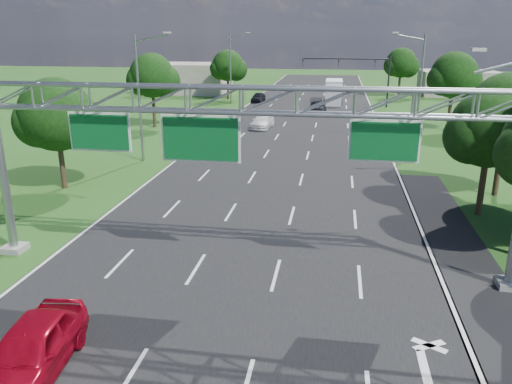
% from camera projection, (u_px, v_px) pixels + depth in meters
% --- Properties ---
extents(ground, '(220.00, 220.00, 0.00)m').
position_uv_depth(ground, '(282.00, 166.00, 39.41)').
color(ground, '#264E17').
rests_on(ground, ground).
extents(road, '(18.00, 180.00, 0.02)m').
position_uv_depth(road, '(282.00, 166.00, 39.41)').
color(road, black).
rests_on(road, ground).
extents(road_flare, '(3.00, 30.00, 0.02)m').
position_uv_depth(road_flare, '(464.00, 264.00, 22.82)').
color(road_flare, black).
rests_on(road_flare, ground).
extents(sign_gantry, '(23.50, 1.00, 9.56)m').
position_uv_depth(sign_gantry, '(244.00, 115.00, 20.34)').
color(sign_gantry, gray).
rests_on(sign_gantry, ground).
extents(traffic_signal, '(12.21, 0.24, 7.00)m').
position_uv_depth(traffic_signal, '(363.00, 70.00, 69.60)').
color(traffic_signal, black).
rests_on(traffic_signal, ground).
extents(streetlight_l_near, '(2.97, 0.22, 10.16)m').
position_uv_depth(streetlight_l_near, '(141.00, 92.00, 39.43)').
color(streetlight_l_near, gray).
rests_on(streetlight_l_near, ground).
extents(streetlight_l_far, '(2.97, 0.22, 10.16)m').
position_uv_depth(streetlight_l_far, '(232.00, 65.00, 72.33)').
color(streetlight_l_far, gray).
rests_on(streetlight_l_far, ground).
extents(streetlight_r_mid, '(2.97, 0.22, 10.16)m').
position_uv_depth(streetlight_r_mid, '(418.00, 85.00, 45.39)').
color(streetlight_r_mid, gray).
rests_on(streetlight_r_mid, ground).
extents(tree_verge_la, '(5.76, 4.80, 7.40)m').
position_uv_depth(tree_verge_la, '(58.00, 118.00, 32.60)').
color(tree_verge_la, '#2D2116').
rests_on(tree_verge_la, ground).
extents(tree_verge_lb, '(5.76, 4.80, 8.06)m').
position_uv_depth(tree_verge_lb, '(153.00, 78.00, 54.32)').
color(tree_verge_lb, '#2D2116').
rests_on(tree_verge_lb, ground).
extents(tree_verge_lc, '(5.76, 4.80, 7.62)m').
position_uv_depth(tree_verge_lc, '(228.00, 67.00, 77.50)').
color(tree_verge_lc, '#2D2116').
rests_on(tree_verge_lc, ground).
extents(tree_verge_rd, '(5.76, 4.80, 8.28)m').
position_uv_depth(tree_verge_rd, '(454.00, 77.00, 52.20)').
color(tree_verge_rd, '#2D2116').
rests_on(tree_verge_rd, ground).
extents(tree_verge_re, '(5.76, 4.80, 7.84)m').
position_uv_depth(tree_verge_re, '(401.00, 64.00, 80.84)').
color(tree_verge_re, '#2D2116').
rests_on(tree_verge_re, ground).
extents(building_left, '(14.00, 10.00, 5.00)m').
position_uv_depth(building_left, '(187.00, 78.00, 87.12)').
color(building_left, gray).
rests_on(building_left, ground).
extents(building_right, '(12.00, 9.00, 4.00)m').
position_uv_depth(building_right, '(458.00, 83.00, 84.03)').
color(building_right, gray).
rests_on(building_right, ground).
extents(red_coupe, '(2.60, 5.25, 1.72)m').
position_uv_depth(red_coupe, '(31.00, 350.00, 15.21)').
color(red_coupe, '#A1071A').
rests_on(red_coupe, ground).
extents(car_queue_a, '(2.42, 5.07, 1.43)m').
position_uv_depth(car_queue_a, '(263.00, 121.00, 55.21)').
color(car_queue_a, white).
rests_on(car_queue_a, ground).
extents(car_queue_b, '(2.36, 4.66, 1.26)m').
position_uv_depth(car_queue_b, '(318.00, 106.00, 67.20)').
color(car_queue_b, black).
rests_on(car_queue_b, ground).
extents(car_queue_c, '(1.93, 4.30, 1.43)m').
position_uv_depth(car_queue_c, '(258.00, 97.00, 75.75)').
color(car_queue_c, black).
rests_on(car_queue_c, ground).
extents(car_queue_d, '(1.37, 3.86, 1.27)m').
position_uv_depth(car_queue_d, '(365.00, 118.00, 58.12)').
color(car_queue_d, silver).
rests_on(car_queue_d, ground).
extents(box_truck, '(2.64, 8.61, 3.26)m').
position_uv_depth(box_truck, '(334.00, 92.00, 75.03)').
color(box_truck, white).
rests_on(box_truck, ground).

